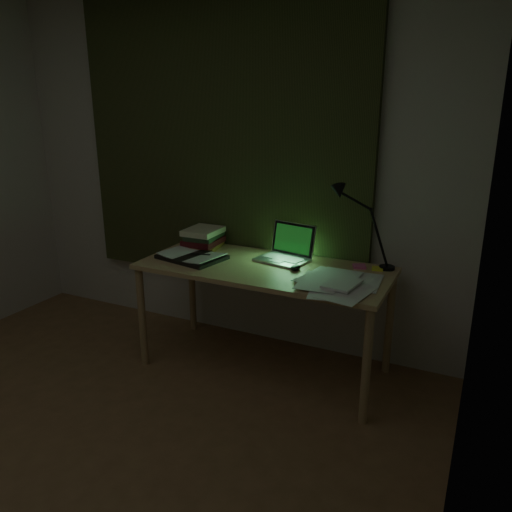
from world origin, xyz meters
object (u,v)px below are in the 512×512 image
(loose_papers, at_px, (334,282))
(desk_lamp, at_px, (390,228))
(open_textbook, at_px, (192,256))
(book_stack, at_px, (204,238))
(desk, at_px, (264,318))
(laptop, at_px, (282,244))

(loose_papers, height_order, desk_lamp, desk_lamp)
(open_textbook, distance_m, book_stack, 0.27)
(desk, height_order, book_stack, book_stack)
(desk, bearing_deg, desk_lamp, 21.25)
(laptop, height_order, open_textbook, laptop)
(desk, relative_size, open_textbook, 3.86)
(loose_papers, relative_size, desk_lamp, 0.76)
(desk, bearing_deg, open_textbook, -172.49)
(open_textbook, xyz_separation_m, loose_papers, (0.99, -0.06, -0.01))
(open_textbook, xyz_separation_m, desk_lamp, (1.21, 0.34, 0.24))
(book_stack, bearing_deg, open_textbook, -77.10)
(laptop, bearing_deg, loose_papers, -20.46)
(book_stack, relative_size, desk_lamp, 0.51)
(loose_papers, xyz_separation_m, desk_lamp, (0.22, 0.40, 0.25))
(desk, bearing_deg, laptop, 67.52)
(laptop, xyz_separation_m, open_textbook, (-0.56, -0.21, -0.10))
(desk, height_order, laptop, laptop)
(desk, relative_size, laptop, 4.39)
(open_textbook, bearing_deg, desk, 18.59)
(laptop, height_order, loose_papers, laptop)
(laptop, xyz_separation_m, book_stack, (-0.61, 0.05, -0.04))
(open_textbook, xyz_separation_m, book_stack, (-0.06, 0.26, 0.05))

